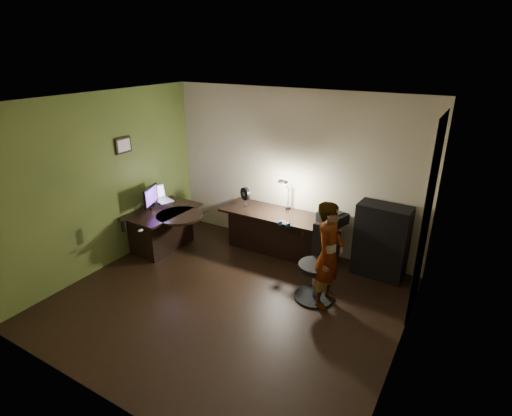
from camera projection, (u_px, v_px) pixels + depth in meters
The scene contains 27 objects.
floor at pixel (227, 301), 5.56m from camera, with size 4.50×4.00×0.01m, color black.
ceiling at pixel (221, 102), 4.54m from camera, with size 4.50×4.00×0.01m, color silver.
wall_back at pixel (293, 172), 6.65m from camera, with size 4.50×0.01×2.70m, color tan.
wall_front at pixel (93, 288), 3.45m from camera, with size 4.50×0.01×2.70m, color tan.
wall_left at pixel (103, 183), 6.10m from camera, with size 0.01×4.00×2.70m, color tan.
wall_right at pixel (410, 255), 3.99m from camera, with size 0.01×4.00×2.70m, color tan.
green_wall_overlay at pixel (104, 183), 6.10m from camera, with size 0.00×4.00×2.70m, color #536528.
arched_doorway at pixel (426, 220), 4.94m from camera, with size 0.01×0.90×2.60m, color black.
french_door at pixel (392, 308), 3.68m from camera, with size 0.02×0.92×2.10m, color white.
framed_picture at pixel (123, 145), 6.26m from camera, with size 0.04×0.30×0.25m, color black.
desk_left at pixel (164, 229), 6.89m from camera, with size 0.76×1.24×0.71m, color black.
desk_right at pixel (278, 233), 6.73m from camera, with size 1.94×0.68×0.73m, color black.
cabinet at pixel (381, 241), 6.00m from camera, with size 0.76×0.38×1.15m, color black.
laptop_stand at pixel (164, 204), 6.93m from camera, with size 0.26×0.22×0.11m, color silver.
laptop at pixel (163, 194), 6.86m from camera, with size 0.34×0.32×0.23m, color silver.
monitor at pixel (151, 202), 6.70m from camera, with size 0.10×0.48×0.32m, color black.
mouse at pixel (140, 230), 6.01m from camera, with size 0.06×0.09×0.03m, color silver.
phone at pixel (206, 212), 6.72m from camera, with size 0.06×0.12×0.01m, color black.
pen at pixel (152, 215), 6.58m from camera, with size 0.01×0.13×0.01m, color black.
speaker at pixel (123, 226), 6.00m from camera, with size 0.07×0.07×0.18m, color black.
notepad at pixel (160, 217), 6.51m from camera, with size 0.17×0.23×0.01m, color silver.
desk_fan at pixel (246, 197), 6.84m from camera, with size 0.23×0.12×0.35m, color black.
headphones at pixel (284, 224), 6.13m from camera, with size 0.18×0.07×0.08m, color #155887.
printer at pixel (333, 217), 6.23m from camera, with size 0.41×0.32×0.18m, color black.
desk_lamp at pixel (288, 193), 6.63m from camera, with size 0.15×0.28×0.62m, color black.
office_chair at pixel (316, 266), 5.44m from camera, with size 0.57×0.57×1.01m, color black.
person at pixel (329, 255), 5.24m from camera, with size 0.53×0.36×1.49m, color #D8A88C.
Camera 1 is at (2.70, -3.82, 3.29)m, focal length 28.00 mm.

